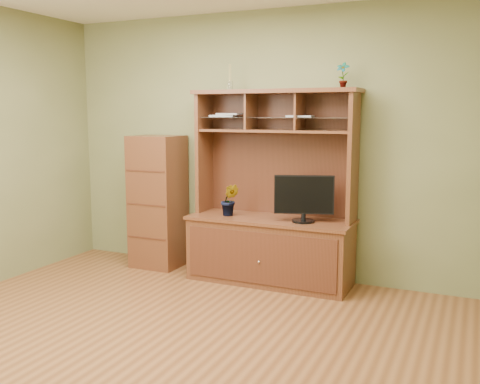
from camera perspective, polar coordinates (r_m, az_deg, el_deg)
The scene contains 8 objects.
room at distance 3.76m, azimuth -9.14°, elevation 3.36°, with size 4.54×4.04×2.74m.
media_hutch at distance 5.33m, azimuth 3.33°, elevation -4.08°, with size 1.66×0.61×1.90m.
monitor at distance 5.07m, azimuth 6.82°, elevation -0.60°, with size 0.55×0.23×0.45m.
orchid_plant at distance 5.36m, azimuth -1.11°, elevation -0.84°, with size 0.18×0.14×0.32m, color #375E20.
top_plant at distance 5.09m, azimuth 10.91°, elevation 12.16°, with size 0.13×0.08×0.24m, color #316824.
reed_diffuser at distance 5.47m, azimuth -1.07°, elevation 11.86°, with size 0.05×0.05×0.26m.
magazines at distance 5.37m, azimuth 1.01°, elevation 8.16°, with size 1.08×0.23×0.04m.
side_cabinet at distance 5.90m, azimuth -8.74°, elevation -1.00°, with size 0.51×0.47×1.43m.
Camera 1 is at (2.06, -3.13, 1.68)m, focal length 40.00 mm.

